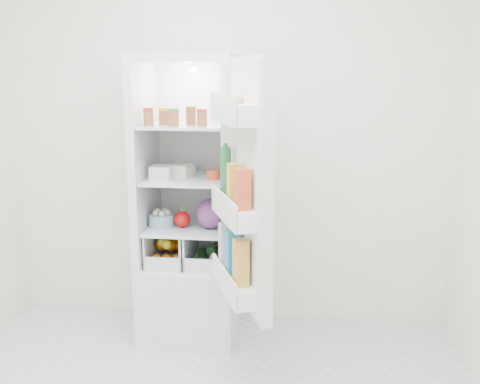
# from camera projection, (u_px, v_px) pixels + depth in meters

# --- Properties ---
(room_walls) EXTENTS (3.02, 3.02, 2.61)m
(room_walls) POSITION_uv_depth(u_px,v_px,m) (171.00, 100.00, 2.04)
(room_walls) COLOR silver
(room_walls) RESTS_ON ground
(refrigerator) EXTENTS (0.60, 0.60, 1.80)m
(refrigerator) POSITION_uv_depth(u_px,v_px,m) (191.00, 234.00, 3.48)
(refrigerator) COLOR silver
(refrigerator) RESTS_ON ground
(shelf_low) EXTENTS (0.49, 0.53, 0.01)m
(shelf_low) POSITION_uv_depth(u_px,v_px,m) (189.00, 226.00, 3.40)
(shelf_low) COLOR silver
(shelf_low) RESTS_ON refrigerator
(shelf_mid) EXTENTS (0.49, 0.53, 0.02)m
(shelf_mid) POSITION_uv_depth(u_px,v_px,m) (188.00, 178.00, 3.33)
(shelf_mid) COLOR silver
(shelf_mid) RESTS_ON refrigerator
(shelf_top) EXTENTS (0.49, 0.53, 0.02)m
(shelf_top) POSITION_uv_depth(u_px,v_px,m) (187.00, 125.00, 3.26)
(shelf_top) COLOR silver
(shelf_top) RESTS_ON refrigerator
(crisper_left) EXTENTS (0.23, 0.46, 0.22)m
(crisper_left) POSITION_uv_depth(u_px,v_px,m) (171.00, 244.00, 3.44)
(crisper_left) COLOR silver
(crisper_left) RESTS_ON refrigerator
(crisper_right) EXTENTS (0.23, 0.46, 0.22)m
(crisper_right) POSITION_uv_depth(u_px,v_px,m) (208.00, 246.00, 3.41)
(crisper_right) COLOR silver
(crisper_right) RESTS_ON refrigerator
(condiment_jars) EXTENTS (0.38, 0.16, 0.08)m
(condiment_jars) POSITION_uv_depth(u_px,v_px,m) (176.00, 118.00, 3.14)
(condiment_jars) COLOR #B21919
(condiment_jars) RESTS_ON shelf_top
(squeeze_bottle) EXTENTS (0.06, 0.06, 0.18)m
(squeeze_bottle) POSITION_uv_depth(u_px,v_px,m) (212.00, 108.00, 3.32)
(squeeze_bottle) COLOR white
(squeeze_bottle) RESTS_ON shelf_top
(tub_white) EXTENTS (0.13, 0.13, 0.08)m
(tub_white) POSITION_uv_depth(u_px,v_px,m) (162.00, 172.00, 3.26)
(tub_white) COLOR silver
(tub_white) RESTS_ON shelf_mid
(tub_cream) EXTENTS (0.17, 0.17, 0.08)m
(tub_cream) POSITION_uv_depth(u_px,v_px,m) (182.00, 171.00, 3.33)
(tub_cream) COLOR beige
(tub_cream) RESTS_ON shelf_mid
(tin_red) EXTENTS (0.11, 0.11, 0.06)m
(tin_red) POSITION_uv_depth(u_px,v_px,m) (213.00, 174.00, 3.26)
(tin_red) COLOR #E34722
(tin_red) RESTS_ON shelf_mid
(foil_tray) EXTENTS (0.14, 0.11, 0.04)m
(foil_tray) POSITION_uv_depth(u_px,v_px,m) (185.00, 169.00, 3.51)
(foil_tray) COLOR silver
(foil_tray) RESTS_ON shelf_mid
(red_cabbage) EXTENTS (0.19, 0.19, 0.19)m
(red_cabbage) POSITION_uv_depth(u_px,v_px,m) (211.00, 214.00, 3.30)
(red_cabbage) COLOR #62215A
(red_cabbage) RESTS_ON shelf_low
(bell_pepper) EXTENTS (0.10, 0.10, 0.10)m
(bell_pepper) POSITION_uv_depth(u_px,v_px,m) (182.00, 219.00, 3.33)
(bell_pepper) COLOR #B40B0C
(bell_pepper) RESTS_ON shelf_low
(mushroom_bowl) EXTENTS (0.18, 0.18, 0.08)m
(mushroom_bowl) POSITION_uv_depth(u_px,v_px,m) (162.00, 220.00, 3.35)
(mushroom_bowl) COLOR #7E9FBC
(mushroom_bowl) RESTS_ON shelf_low
(citrus_pile) EXTENTS (0.20, 0.31, 0.16)m
(citrus_pile) POSITION_uv_depth(u_px,v_px,m) (170.00, 249.00, 3.43)
(citrus_pile) COLOR orange
(citrus_pile) RESTS_ON refrigerator
(veg_pile) EXTENTS (0.16, 0.30, 0.10)m
(veg_pile) POSITION_uv_depth(u_px,v_px,m) (209.00, 253.00, 3.42)
(veg_pile) COLOR #204617
(veg_pile) RESTS_ON refrigerator
(fridge_door) EXTENTS (0.37, 0.58, 1.30)m
(fridge_door) POSITION_uv_depth(u_px,v_px,m) (244.00, 193.00, 2.74)
(fridge_door) COLOR silver
(fridge_door) RESTS_ON refrigerator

